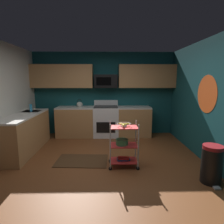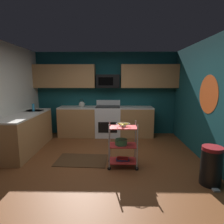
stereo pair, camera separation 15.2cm
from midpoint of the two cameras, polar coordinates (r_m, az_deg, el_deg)
name	(u,v)px [view 2 (the right image)]	position (r m, az deg, el deg)	size (l,w,h in m)	color
floor	(101,166)	(4.14, -2.23, -15.67)	(4.40, 4.80, 0.04)	brown
wall_back	(106,94)	(6.19, -1.05, 5.45)	(4.52, 0.06, 2.60)	#14474C
wall_right	(215,103)	(4.27, 29.12, 2.38)	(0.06, 4.80, 2.60)	#14474C
wall_flower_decal	(208,94)	(4.43, 27.59, 4.68)	(0.79, 0.79, 0.00)	#E5591E
counter_run	(77,125)	(5.55, -9.47, -3.89)	(3.64, 2.58, 0.92)	#B27F4C
oven_range	(108,121)	(5.98, -0.47, -2.65)	(0.76, 0.65, 1.10)	white
upper_cabinets	(105,76)	(5.98, -1.29, 10.58)	(4.40, 0.33, 0.70)	#B27F4C
microwave	(108,81)	(5.95, -0.46, 9.15)	(0.70, 0.39, 0.40)	black
rolling_cart	(123,145)	(3.90, 4.37, -9.80)	(0.61, 0.37, 0.91)	silver
fruit_bowl	(123,124)	(3.78, 4.45, -3.74)	(0.27, 0.27, 0.07)	silver
mixing_bowl_large	(121,142)	(3.88, 3.86, -8.87)	(0.25, 0.25, 0.11)	#387F4C
book_stack	(123,159)	(4.01, 4.31, -13.78)	(0.26, 0.16, 0.06)	#1E4C8C
kettle	(82,104)	(5.96, -8.26, 2.27)	(0.21, 0.18, 0.26)	beige
dish_soap_bottle	(33,107)	(5.45, -21.64, 1.25)	(0.06, 0.06, 0.20)	#2D8CBF
trash_can	(211,166)	(3.74, 28.50, -13.91)	(0.34, 0.42, 0.66)	black
floor_rug	(82,160)	(4.36, -7.93, -14.01)	(1.10, 0.70, 0.01)	#472D19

